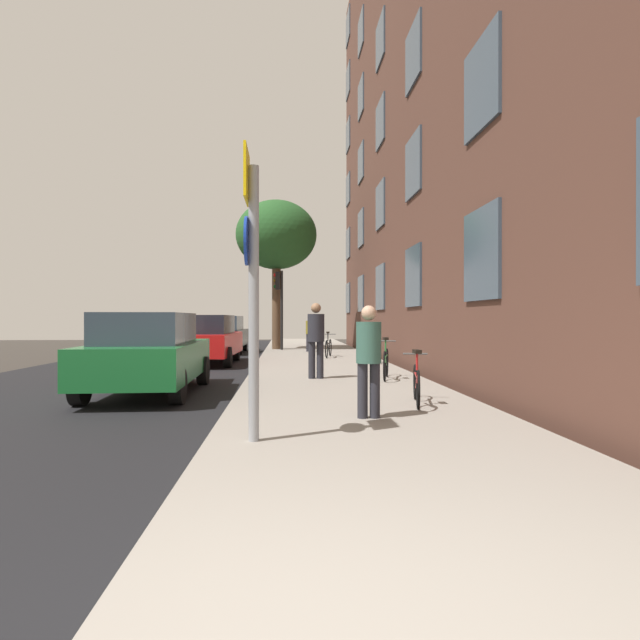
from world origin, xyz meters
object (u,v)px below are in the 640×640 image
traffic_light (279,296)px  bicycle_1 (386,363)px  tree_near (276,236)px  sign_post (252,273)px  bicycle_0 (417,383)px  car_2 (224,334)px  car_0 (149,352)px  pedestrian_2 (310,331)px  bicycle_2 (369,352)px  bicycle_3 (328,347)px  pedestrian_0 (369,354)px  pedestrian_1 (316,335)px  car_1 (208,339)px

traffic_light → bicycle_1: bearing=-77.3°
traffic_light → tree_near: tree_near is taller
sign_post → bicycle_1: 6.73m
sign_post → bicycle_0: size_ratio=2.09×
sign_post → tree_near: (-0.04, 18.03, 3.28)m
car_2 → traffic_light: bearing=6.2°
traffic_light → bicycle_0: traffic_light is taller
traffic_light → car_2: 2.99m
sign_post → car_0: bearing=116.8°
pedestrian_2 → car_0: pedestrian_2 is taller
bicycle_0 → bicycle_2: bicycle_2 is taller
bicycle_3 → pedestrian_0: (-0.39, -11.62, 0.54)m
bicycle_0 → bicycle_1: size_ratio=0.99×
pedestrian_1 → bicycle_1: bearing=-6.9°
pedestrian_1 → pedestrian_2: bearing=88.2°
bicycle_2 → car_0: bearing=-132.7°
car_2 → pedestrian_0: bearing=-76.3°
bicycle_3 → pedestrian_1: bearing=-97.1°
bicycle_2 → car_0: 7.89m
bicycle_3 → car_1: 4.38m
pedestrian_1 → car_0: size_ratio=0.40×
traffic_light → car_1: 6.65m
sign_post → tree_near: size_ratio=0.49×
pedestrian_0 → pedestrian_2: bearing=90.5°
bicycle_0 → pedestrian_2: bearing=94.6°
tree_near → bicycle_2: 9.53m
tree_near → car_2: size_ratio=1.57×
pedestrian_2 → car_2: bearing=163.5°
traffic_light → bicycle_3: traffic_light is taller
car_1 → tree_near: bearing=71.8°
bicycle_1 → car_1: car_1 is taller
bicycle_2 → pedestrian_1: (-1.92, -4.25, 0.65)m
bicycle_3 → car_2: size_ratio=0.38×
pedestrian_2 → car_1: bearing=-127.9°
sign_post → bicycle_0: 3.82m
bicycle_1 → bicycle_3: bearing=96.3°
sign_post → traffic_light: (0.11, 17.47, 0.52)m
tree_near → bicycle_3: bearing=-68.9°
sign_post → bicycle_1: size_ratio=2.07×
bicycle_0 → bicycle_2: size_ratio=0.98×
sign_post → bicycle_1: (2.71, 5.96, -1.54)m
pedestrian_0 → car_1: size_ratio=0.36×
sign_post → bicycle_3: size_ratio=2.01×
traffic_light → bicycle_1: traffic_light is taller
tree_near → car_1: (-2.15, -6.56, -4.47)m
tree_near → pedestrian_1: (1.13, -11.87, -4.18)m
pedestrian_2 → sign_post: bearing=-95.0°
bicycle_0 → car_0: 5.35m
tree_near → car_0: size_ratio=1.54×
bicycle_3 → pedestrian_2: (-0.53, 3.20, 0.51)m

